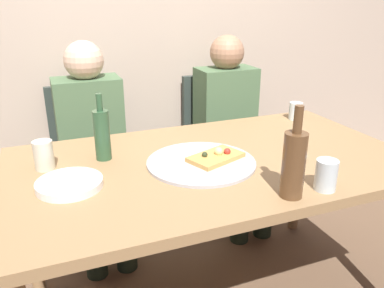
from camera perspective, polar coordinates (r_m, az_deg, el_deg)
The scene contains 14 objects.
back_wall at distance 2.52m, azimuth -7.68°, elevation 18.82°, with size 6.00×0.10×2.60m, color #BCA893.
dining_table at distance 1.64m, azimuth 3.02°, elevation -4.65°, with size 1.64×0.93×0.75m.
pizza_tray at distance 1.57m, azimuth 1.35°, elevation -2.72°, with size 0.44×0.44×0.01m, color #ADADB2.
pizza_slice_last at distance 1.58m, azimuth 3.49°, elevation -1.84°, with size 0.25×0.20×0.05m.
wine_bottle at distance 1.32m, azimuth 14.70°, elevation -2.72°, with size 0.08×0.08×0.32m.
beer_bottle at distance 1.62m, azimuth -13.06°, elevation 1.47°, with size 0.06×0.06×0.28m.
tumbler_near at distance 1.61m, azimuth -20.93°, elevation -1.53°, with size 0.08×0.08×0.11m, color beige.
tumbler_far at distance 1.42m, azimuth 19.07°, elevation -4.33°, with size 0.08×0.08×0.11m, color silver.
wine_glass at distance 2.19m, azimuth 14.95°, elevation 4.71°, with size 0.07×0.07×0.09m, color silver.
plate_stack at distance 1.44m, azimuth -17.52°, elevation -5.60°, with size 0.23×0.23×0.03m, color white.
chair_left at distance 2.38m, azimuth -14.50°, elevation -1.22°, with size 0.44×0.44×0.90m.
chair_right at distance 2.61m, azimuth 4.18°, elevation 1.35°, with size 0.44×0.44×0.90m.
guest_in_sweater at distance 2.20m, azimuth -14.24°, elevation 0.48°, with size 0.36×0.56×1.17m.
guest_in_beanie at distance 2.44m, azimuth 5.79°, elevation 3.06°, with size 0.36×0.56×1.17m.
Camera 1 is at (-0.63, -1.34, 1.39)m, focal length 36.36 mm.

